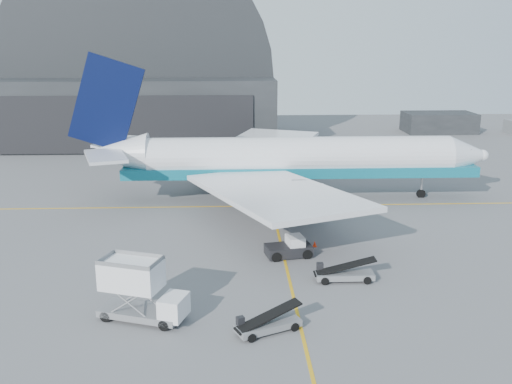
{
  "coord_description": "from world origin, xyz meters",
  "views": [
    {
      "loc": [
        -4.43,
        -43.17,
        18.84
      ],
      "look_at": [
        -2.25,
        9.64,
        4.5
      ],
      "focal_mm": 40.0,
      "sensor_mm": 36.0,
      "label": 1
    }
  ],
  "objects_px": {
    "pushback_tug": "(290,248)",
    "belt_loader_b": "(344,274)",
    "airliner": "(283,159)",
    "catering_truck": "(139,291)",
    "belt_loader_a": "(268,324)"
  },
  "relations": [
    {
      "from": "pushback_tug",
      "to": "airliner",
      "type": "bearing_deg",
      "value": 75.89
    },
    {
      "from": "pushback_tug",
      "to": "belt_loader_b",
      "type": "bearing_deg",
      "value": -66.84
    },
    {
      "from": "airliner",
      "to": "catering_truck",
      "type": "xyz_separation_m",
      "value": [
        -12.42,
        -29.95,
        -2.76
      ]
    },
    {
      "from": "pushback_tug",
      "to": "belt_loader_a",
      "type": "relative_size",
      "value": 0.94
    },
    {
      "from": "catering_truck",
      "to": "belt_loader_b",
      "type": "bearing_deg",
      "value": 39.76
    },
    {
      "from": "catering_truck",
      "to": "belt_loader_b",
      "type": "xyz_separation_m",
      "value": [
        15.26,
        5.87,
        -1.54
      ]
    },
    {
      "from": "catering_truck",
      "to": "pushback_tug",
      "type": "relative_size",
      "value": 1.49
    },
    {
      "from": "belt_loader_b",
      "to": "catering_truck",
      "type": "bearing_deg",
      "value": -159.2
    },
    {
      "from": "belt_loader_b",
      "to": "pushback_tug",
      "type": "bearing_deg",
      "value": 124.12
    },
    {
      "from": "airliner",
      "to": "belt_loader_b",
      "type": "xyz_separation_m",
      "value": [
        2.84,
        -24.08,
        -4.3
      ]
    },
    {
      "from": "catering_truck",
      "to": "pushback_tug",
      "type": "bearing_deg",
      "value": 63.53
    },
    {
      "from": "catering_truck",
      "to": "belt_loader_b",
      "type": "relative_size",
      "value": 1.32
    },
    {
      "from": "catering_truck",
      "to": "belt_loader_a",
      "type": "bearing_deg",
      "value": 4.94
    },
    {
      "from": "airliner",
      "to": "pushback_tug",
      "type": "distance_m",
      "value": 19.03
    },
    {
      "from": "airliner",
      "to": "belt_loader_a",
      "type": "xyz_separation_m",
      "value": [
        -3.76,
        -32.07,
        -4.33
      ]
    }
  ]
}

